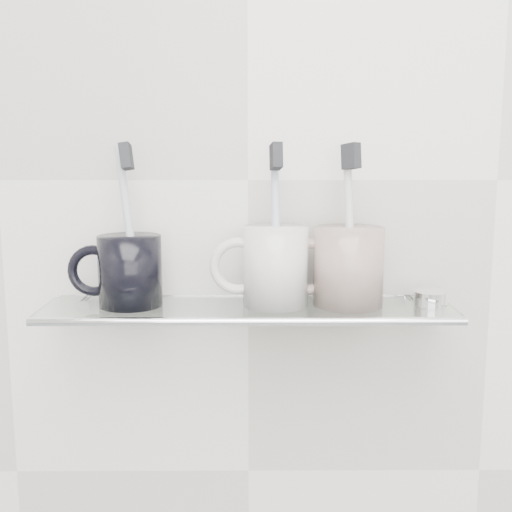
{
  "coord_description": "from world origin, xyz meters",
  "views": [
    {
      "loc": [
        0.01,
        0.28,
        1.29
      ],
      "look_at": [
        0.01,
        1.04,
        1.16
      ],
      "focal_mm": 45.0,
      "sensor_mm": 36.0,
      "label": 1
    }
  ],
  "objects_px": {
    "shelf_glass": "(248,309)",
    "mug_center": "(276,266)",
    "mug_right": "(348,267)",
    "mug_left": "(130,271)"
  },
  "relations": [
    {
      "from": "shelf_glass",
      "to": "mug_center",
      "type": "xyz_separation_m",
      "value": [
        0.03,
        0.0,
        0.05
      ]
    },
    {
      "from": "shelf_glass",
      "to": "mug_right",
      "type": "distance_m",
      "value": 0.13
    },
    {
      "from": "mug_left",
      "to": "mug_center",
      "type": "xyz_separation_m",
      "value": [
        0.18,
        0.0,
        0.01
      ]
    },
    {
      "from": "mug_left",
      "to": "mug_right",
      "type": "bearing_deg",
      "value": 19.99
    },
    {
      "from": "mug_left",
      "to": "mug_right",
      "type": "xyz_separation_m",
      "value": [
        0.27,
        0.0,
        0.0
      ]
    },
    {
      "from": "mug_center",
      "to": "shelf_glass",
      "type": "bearing_deg",
      "value": 172.22
    },
    {
      "from": "shelf_glass",
      "to": "mug_right",
      "type": "relative_size",
      "value": 5.2
    },
    {
      "from": "shelf_glass",
      "to": "mug_center",
      "type": "relative_size",
      "value": 5.12
    },
    {
      "from": "mug_left",
      "to": "mug_center",
      "type": "relative_size",
      "value": 0.88
    },
    {
      "from": "mug_center",
      "to": "mug_right",
      "type": "distance_m",
      "value": 0.09
    }
  ]
}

